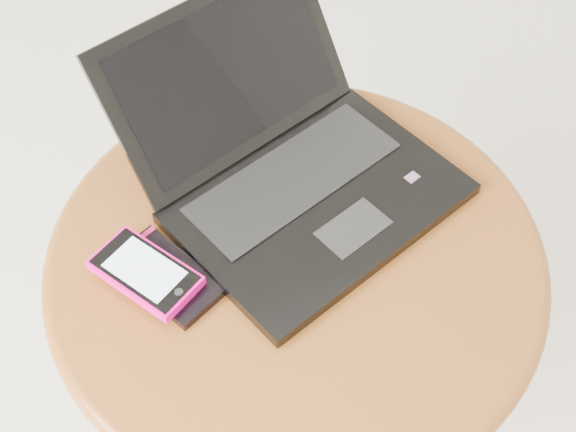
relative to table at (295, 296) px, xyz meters
name	(u,v)px	position (x,y,z in m)	size (l,w,h in m)	color
table	(295,296)	(0.00, 0.00, 0.00)	(0.58, 0.58, 0.46)	#502D19
laptop	(292,166)	(0.04, 0.09, 0.13)	(0.39, 0.40, 0.18)	black
phone_black	(167,276)	(-0.15, 0.03, 0.10)	(0.11, 0.14, 0.01)	black
phone_pink	(145,273)	(-0.17, 0.03, 0.12)	(0.11, 0.13, 0.01)	#FF058A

